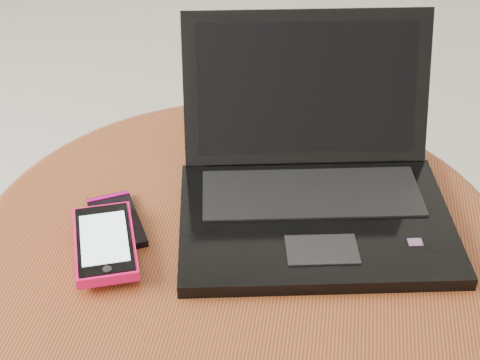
# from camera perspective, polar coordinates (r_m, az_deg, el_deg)

# --- Properties ---
(table) EXTENTS (0.67, 0.67, 0.53)m
(table) POSITION_cam_1_polar(r_m,az_deg,el_deg) (0.97, 0.09, -9.51)
(table) COLOR brown
(table) RESTS_ON ground
(laptop) EXTENTS (0.38, 0.36, 0.21)m
(laptop) POSITION_cam_1_polar(r_m,az_deg,el_deg) (0.91, 5.69, -0.12)
(laptop) COLOR black
(laptop) RESTS_ON table
(phone_black) EXTENTS (0.10, 0.12, 0.01)m
(phone_black) POSITION_cam_1_polar(r_m,az_deg,el_deg) (0.91, -9.62, -3.25)
(phone_black) COLOR black
(phone_black) RESTS_ON table
(phone_pink) EXTENTS (0.11, 0.14, 0.02)m
(phone_pink) POSITION_cam_1_polar(r_m,az_deg,el_deg) (0.87, -10.51, -4.82)
(phone_pink) COLOR #FF0D59
(phone_pink) RESTS_ON phone_black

